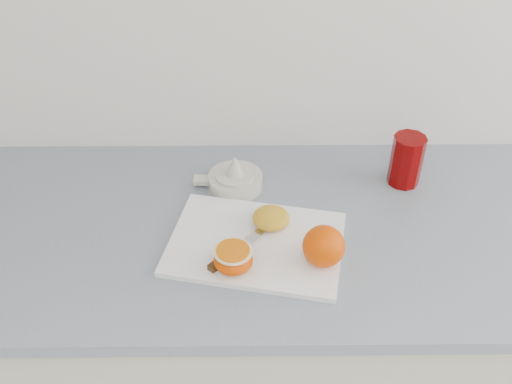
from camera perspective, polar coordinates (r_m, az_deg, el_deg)
counter at (r=1.57m, az=5.69°, el=-15.30°), size 2.33×0.64×0.89m
cutting_board at (r=1.17m, az=-0.02°, el=-5.17°), size 0.39×0.32×0.01m
whole_orange at (r=1.11m, az=6.79°, el=-5.42°), size 0.08×0.08×0.08m
half_orange at (r=1.10m, az=-2.29°, el=-6.68°), size 0.08×0.08×0.05m
squeezed_shell at (r=1.20m, az=1.50°, el=-2.59°), size 0.08×0.08×0.03m
paring_knife at (r=1.14m, az=-2.40°, el=-6.08°), size 0.15×0.16×0.01m
citrus_juicer at (r=1.31m, az=-2.15°, el=1.37°), size 0.16×0.13×0.08m
red_tumbler at (r=1.35m, az=14.78°, el=2.92°), size 0.08×0.08×0.12m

